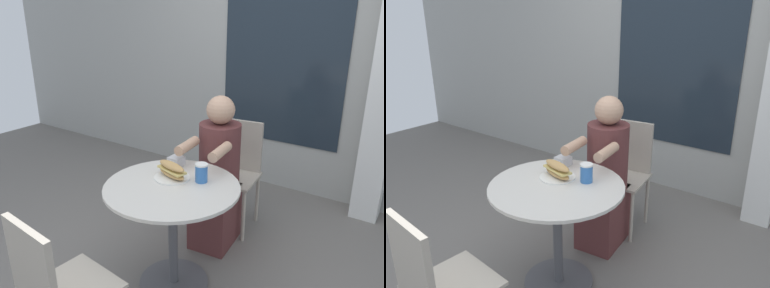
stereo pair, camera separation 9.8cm
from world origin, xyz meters
TOP-DOWN VIEW (x-y plane):
  - ground_plane at (0.00, 0.00)m, footprint 8.00×8.00m
  - storefront_wall at (-0.00, 1.81)m, footprint 8.00×0.09m
  - cafe_table at (0.00, 0.00)m, footprint 0.82×0.82m
  - diner_chair at (-0.04, 0.93)m, footprint 0.42×0.42m
  - seated_diner at (-0.02, 0.58)m, footprint 0.36×0.56m
  - empty_chair_across at (-0.06, -0.82)m, footprint 0.41×0.41m
  - sandwich_on_plate at (-0.06, 0.08)m, footprint 0.24×0.23m
  - drink_cup at (0.12, 0.14)m, footprint 0.08×0.08m
  - napkin_box at (-0.16, 0.26)m, footprint 0.09×0.09m

SIDE VIEW (x-z plane):
  - ground_plane at x=0.00m, z-range 0.00..0.00m
  - seated_diner at x=-0.02m, z-range -0.07..1.08m
  - diner_chair at x=-0.04m, z-range 0.09..0.96m
  - empty_chair_across at x=-0.06m, z-range 0.09..0.96m
  - cafe_table at x=0.00m, z-range 0.17..0.89m
  - napkin_box at x=-0.16m, z-range 0.71..0.77m
  - sandwich_on_plate at x=-0.06m, z-range 0.71..0.81m
  - drink_cup at x=0.12m, z-range 0.71..0.83m
  - storefront_wall at x=0.00m, z-range 0.00..2.80m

